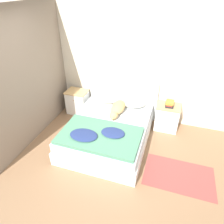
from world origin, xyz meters
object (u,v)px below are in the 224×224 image
(pillow_right, at_px, (133,102))
(nightstand_left, at_px, (78,102))
(nightstand_right, at_px, (167,117))
(book_stack, at_px, (170,104))
(pillow_left, at_px, (107,98))
(bed, at_px, (109,131))
(dog, at_px, (118,108))

(pillow_right, bearing_deg, nightstand_left, 178.48)
(nightstand_right, bearing_deg, book_stack, -78.51)
(nightstand_right, distance_m, pillow_left, 1.42)
(pillow_left, relative_size, pillow_right, 1.00)
(nightstand_left, distance_m, nightstand_right, 2.18)
(bed, height_order, dog, dog)
(bed, height_order, nightstand_left, nightstand_left)
(dog, xyz_separation_m, book_stack, (1.03, 0.39, 0.09))
(bed, xyz_separation_m, nightstand_right, (1.09, 0.78, 0.07))
(nightstand_right, bearing_deg, pillow_right, -177.30)
(bed, bearing_deg, pillow_right, 67.73)
(nightstand_right, height_order, book_stack, book_stack)
(bed, height_order, book_stack, book_stack)
(dog, bearing_deg, pillow_left, 135.87)
(nightstand_left, xyz_separation_m, pillow_left, (0.79, -0.04, 0.25))
(nightstand_right, relative_size, pillow_right, 1.03)
(nightstand_left, bearing_deg, pillow_right, -1.52)
(pillow_right, bearing_deg, dog, -123.67)
(nightstand_right, bearing_deg, pillow_left, -178.48)
(bed, distance_m, dog, 0.51)
(book_stack, bearing_deg, bed, -144.72)
(nightstand_left, height_order, nightstand_right, same)
(bed, bearing_deg, book_stack, 35.28)
(pillow_left, bearing_deg, dog, -44.13)
(nightstand_left, distance_m, book_stack, 2.21)
(dog, bearing_deg, bed, -99.66)
(pillow_left, bearing_deg, book_stack, 1.23)
(book_stack, bearing_deg, pillow_left, -178.77)
(book_stack, bearing_deg, nightstand_right, 101.49)
(bed, bearing_deg, nightstand_left, 144.43)
(dog, relative_size, book_stack, 3.39)
(nightstand_right, bearing_deg, bed, -144.43)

